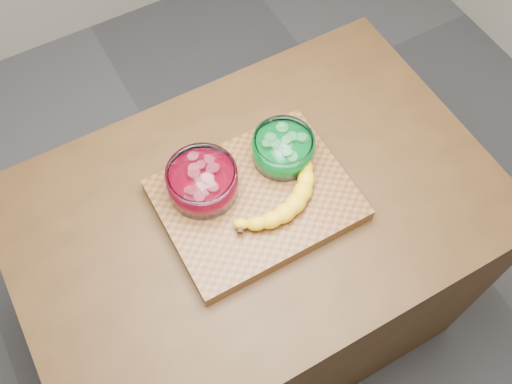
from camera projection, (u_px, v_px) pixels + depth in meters
ground at (256, 315)px, 2.18m from camera, size 3.50×3.50×0.00m
counter at (256, 272)px, 1.79m from camera, size 1.20×0.80×0.90m
cutting_board at (256, 200)px, 1.38m from camera, size 0.45×0.35×0.04m
bowl_red at (203, 182)px, 1.34m from camera, size 0.17×0.17×0.08m
bowl_green at (283, 149)px, 1.39m from camera, size 0.15×0.15×0.07m
banana at (275, 192)px, 1.35m from camera, size 0.29×0.19×0.04m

